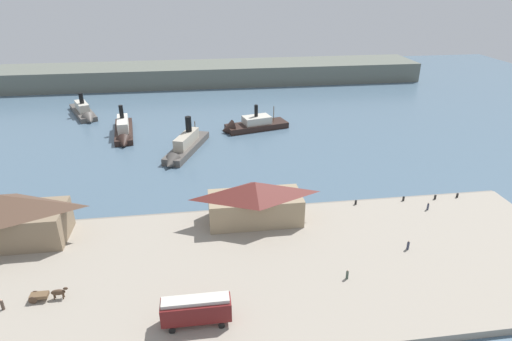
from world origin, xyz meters
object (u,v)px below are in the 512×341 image
Objects in this scene: mooring_post_center_east at (435,197)px; horse_cart at (47,294)px; pedestrian_at_waters_edge at (428,206)px; street_tram at (196,309)px; mooring_post_center_west at (457,195)px; pedestrian_by_tram at (2,305)px; ferry_moored_west at (84,113)px; ferry_shed_west_terminal at (255,201)px; ferry_shed_customs_shed at (4,218)px; ferry_approaching_west at (124,131)px; ferry_near_quay at (249,126)px; mooring_post_west at (356,202)px; ferry_outer_harbor at (184,148)px; pedestrian_walking_west at (347,275)px; mooring_post_east at (403,199)px; pedestrian_walking_east at (408,245)px.

horse_cart is at bearing -163.91° from mooring_post_center_east.
street_tram is at bearing -152.25° from pedestrian_at_waters_edge.
pedestrian_by_tram is at bearing -165.05° from mooring_post_center_west.
pedestrian_by_tram is 0.08× the size of ferry_moored_west.
mooring_post_center_west is (43.01, 3.23, -3.67)m from ferry_shed_west_terminal.
ferry_shed_customs_shed is 0.91× the size of ferry_moored_west.
ferry_shed_customs_shed is 55.86m from ferry_approaching_west.
pedestrian_by_tram reaches higher than mooring_post_center_east.
ferry_moored_west reaches higher than ferry_near_quay.
pedestrian_at_waters_edge is 0.07× the size of ferry_near_quay.
ferry_moored_west is at bearing 133.52° from mooring_post_west.
ferry_near_quay is at bearing 48.41° from ferry_shed_customs_shed.
mooring_post_center_east is 0.04× the size of ferry_approaching_west.
street_tram is 27.47m from pedestrian_by_tram.
mooring_post_center_east is (70.33, 20.28, -0.49)m from horse_cart.
ferry_outer_harbor reaches higher than ferry_moored_west.
pedestrian_by_tram is 49.54m from pedestrian_walking_west.
ferry_approaching_west reaches higher than pedestrian_by_tram.
mooring_post_center_east is 60.63m from ferry_near_quay.
mooring_post_east is at bearing 17.96° from horse_cart.
ferry_approaching_west is (-65.92, 54.37, -0.33)m from pedestrian_at_waters_edge.
ferry_shed_customs_shed is 22.51× the size of mooring_post_center_west.
pedestrian_walking_east is 20.99m from mooring_post_center_east.
street_tram is at bearing -70.15° from ferry_moored_west.
street_tram reaches higher than mooring_post_center_west.
ferry_near_quay reaches higher than pedestrian_walking_east.
ferry_shed_west_terminal is 36.70m from horse_cart.
pedestrian_by_tram is 74.39m from pedestrian_at_waters_edge.
horse_cart is 3.33× the size of pedestrian_walking_west.
mooring_post_west is at bearing -44.82° from ferry_outer_harbor.
ferry_shed_west_terminal reaches higher than mooring_post_west.
mooring_post_center_west is at bearing -1.14° from mooring_post_east.
mooring_post_west is at bearing 8.93° from ferry_shed_west_terminal.
ferry_near_quay reaches higher than pedestrian_at_waters_edge.
ferry_moored_west is at bearing 99.23° from horse_cart.
mooring_post_center_west is (8.68, 3.94, -0.26)m from pedestrian_at_waters_edge.
street_tram is at bearing -161.42° from pedestrian_walking_east.
pedestrian_by_tram is (-5.62, -1.24, -0.14)m from horse_cart.
ferry_approaching_west is (-37.18, -0.70, 0.23)m from ferry_near_quay.
ferry_shed_west_terminal is 19.46× the size of mooring_post_center_west.
ferry_shed_customs_shed is 77.78m from pedestrian_at_waters_edge.
ferry_shed_customs_shed is at bearing -176.74° from mooring_post_east.
ferry_near_quay is at bearing 40.23° from ferry_outer_harbor.
ferry_shed_west_terminal is 10.02× the size of pedestrian_by_tram.
ferry_approaching_west is (-17.73, 15.75, -0.12)m from ferry_outer_harbor.
mooring_post_east and mooring_post_center_east have the same top height.
pedestrian_at_waters_edge is (72.26, 17.67, -0.08)m from pedestrian_by_tram.
mooring_post_west is (-3.34, 16.04, -0.33)m from pedestrian_walking_east.
pedestrian_at_waters_edge is 0.07× the size of ferry_outer_harbor.
mooring_post_center_west is 115.50m from ferry_moored_west.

